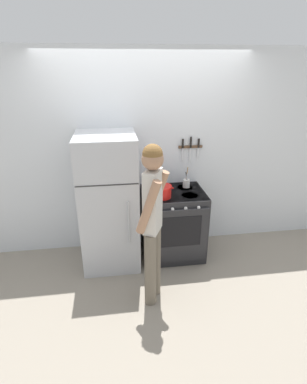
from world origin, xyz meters
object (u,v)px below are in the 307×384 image
object	(u,v)px
utensil_jar	(186,183)
person	(153,218)
refrigerator	(109,202)
dutch_oven_pot	(162,191)
stove_range	(173,224)
tea_kettle	(159,184)

from	to	relation	value
utensil_jar	person	xyz separation A→B (m)	(-0.56, -0.93, 0.03)
refrigerator	dutch_oven_pot	xyz separation A→B (m)	(0.62, -0.09, 0.14)
utensil_jar	person	size ratio (longest dim) A/B	0.16
stove_range	person	size ratio (longest dim) A/B	0.52
refrigerator	utensil_jar	distance (m)	1.01
refrigerator	stove_range	world-z (taller)	refrigerator
dutch_oven_pot	utensil_jar	xyz separation A→B (m)	(0.36, 0.26, -0.01)
stove_range	person	world-z (taller)	person
dutch_oven_pot	person	size ratio (longest dim) A/B	0.17
stove_range	person	bearing A→B (deg)	-115.82
refrigerator	person	world-z (taller)	person
tea_kettle	person	size ratio (longest dim) A/B	0.14
tea_kettle	person	xyz separation A→B (m)	(-0.21, -0.92, 0.02)
dutch_oven_pot	utensil_jar	bearing A→B (deg)	35.46
refrigerator	person	distance (m)	0.88
stove_range	person	distance (m)	1.00
stove_range	tea_kettle	xyz separation A→B (m)	(-0.16, 0.15, 0.50)
person	stove_range	bearing A→B (deg)	-0.75
refrigerator	person	size ratio (longest dim) A/B	0.96
stove_range	tea_kettle	size ratio (longest dim) A/B	3.73
utensil_jar	tea_kettle	bearing A→B (deg)	-179.00
refrigerator	utensil_jar	world-z (taller)	refrigerator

